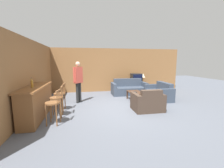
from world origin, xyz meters
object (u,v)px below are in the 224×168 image
Objects in this scene: bottle at (32,83)px; coffee_table at (136,93)px; loveseat_right at (159,93)px; tv at (136,78)px; armchair_near at (148,103)px; bar_chair_mid at (57,100)px; person_by_window at (78,79)px; couch_far at (129,89)px; table_lamp at (143,76)px; bar_chair_near at (53,105)px; bar_chair_far at (60,95)px; book_on_table at (134,92)px; tv_unit at (136,87)px.

coffee_table is at bearing 22.77° from bottle.
loveseat_right is 1.49× the size of coffee_table.
tv is (0.81, 2.19, 0.46)m from coffee_table.
bottle is at bearing -176.72° from armchair_near.
bar_chair_mid reaches higher than loveseat_right.
person_by_window is at bearing 175.64° from coffee_table.
bar_chair_mid is 0.53× the size of couch_far.
tv is at bearing 41.95° from bar_chair_mid.
tv is at bearing 30.38° from person_by_window.
tv reaches higher than table_lamp.
couch_far is 3.58× the size of table_lamp.
bar_chair_near is at bearing -154.28° from loveseat_right.
bar_chair_near is at bearing -90.01° from bar_chair_far.
armchair_near is at bearing -11.13° from bar_chair_far.
armchair_near is (3.20, 0.66, -0.27)m from bar_chair_near.
bar_chair_far is 4.52× the size of book_on_table.
armchair_near is at bearing -109.54° from table_lamp.
bottle reaches higher than table_lamp.
bar_chair_near is at bearing -133.62° from couch_far.
bottle is at bearing -157.23° from coffee_table.
bar_chair_far is (0.00, 1.29, 0.00)m from bar_chair_near.
loveseat_right is (1.25, 1.48, -0.00)m from armchair_near.
bar_chair_near is at bearing -147.32° from coffee_table.
loveseat_right is (1.10, -1.37, -0.00)m from couch_far.
bottle is (-3.86, -0.22, 0.87)m from armchair_near.
bar_chair_mid reaches higher than coffee_table.
book_on_table is at bearing -111.56° from tv_unit.
table_lamp is (4.48, 3.63, 0.38)m from bar_chair_mid.
armchair_near is at bearing 3.28° from bottle.
armchair_near is at bearing -92.99° from couch_far.
bar_chair_far reaches higher than armchair_near.
person_by_window is at bearing 147.86° from armchair_near.
person_by_window is (-2.71, -1.25, 0.74)m from couch_far.
loveseat_right is 2.22m from tv.
tv is 0.34× the size of person_by_window.
bar_chair_far is at bearing -166.40° from coffee_table.
tv_unit is 6.12m from bottle.
bar_chair_near is at bearing -105.78° from person_by_window.
loveseat_right is 3.88m from person_by_window.
bar_chair_near is 1.00× the size of bar_chair_mid.
couch_far is at bearing 81.75° from book_on_table.
bottle is (-3.89, -1.63, 0.82)m from coffee_table.
armchair_near is (3.20, -0.63, -0.27)m from bar_chair_far.
bar_chair_near is 4.95m from loveseat_right.
bar_chair_far is at bearing -143.64° from tv_unit.
armchair_near is at bearing 0.52° from bar_chair_mid.
couch_far is at bearing -132.74° from tv.
table_lamp is at bearing 0.00° from tv_unit.
bar_chair_mid is at bearing -138.05° from tv.
couch_far is at bearing 37.51° from bottle.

